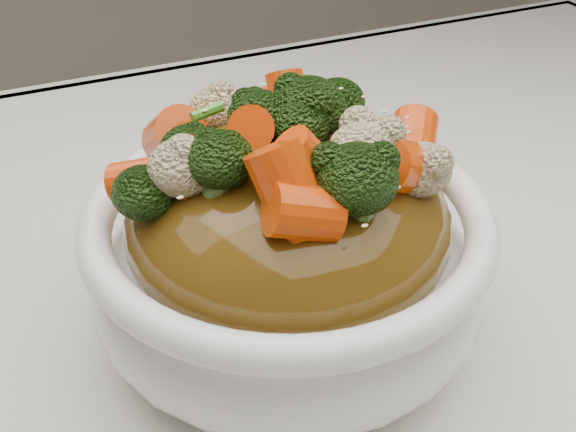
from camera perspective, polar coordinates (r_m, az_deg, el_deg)
name	(u,v)px	position (r m, az deg, el deg)	size (l,w,h in m)	color
tablecloth	(308,305)	(0.47, 1.68, -7.57)	(1.20, 0.80, 0.04)	silver
bowl	(288,264)	(0.40, 0.00, -4.06)	(0.23, 0.23, 0.09)	white
sauce_base	(288,221)	(0.38, 0.00, -0.39)	(0.19, 0.19, 0.10)	#573A0E
carrots	(288,115)	(0.35, 0.00, 8.58)	(0.19, 0.19, 0.05)	#DF4207
broccoli	(288,117)	(0.35, 0.00, 8.42)	(0.19, 0.19, 0.05)	black
cauliflower	(288,120)	(0.35, 0.00, 8.11)	(0.19, 0.19, 0.04)	beige
scallions	(288,113)	(0.35, 0.00, 8.74)	(0.14, 0.14, 0.02)	#338B20
sesame_seeds	(288,113)	(0.35, 0.00, 8.74)	(0.17, 0.17, 0.01)	beige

